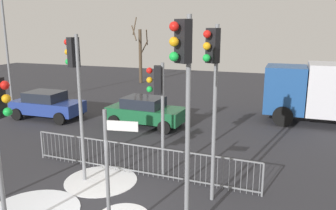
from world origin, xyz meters
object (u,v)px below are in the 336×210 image
street_lamp (5,30)px  car_green_trailing (146,111)px  direction_sign_post (110,170)px  traffic_light_rear_left (75,76)px  car_blue_near (47,104)px  traffic_light_mid_left (213,76)px  traffic_light_mid_right (184,82)px  traffic_light_rear_right (158,94)px  bare_tree_left (140,53)px

street_lamp → car_green_trailing: bearing=-7.6°
direction_sign_post → traffic_light_rear_left: bearing=125.8°
direction_sign_post → car_green_trailing: (-2.88, 8.98, -1.02)m
traffic_light_rear_left → car_blue_near: traffic_light_rear_left is taller
traffic_light_rear_left → traffic_light_mid_left: (4.30, -0.07, 0.20)m
traffic_light_mid_right → street_lamp: 17.04m
direction_sign_post → car_green_trailing: size_ratio=0.82×
car_green_trailing → car_blue_near: size_ratio=1.03×
traffic_light_rear_right → car_blue_near: size_ratio=1.00×
car_green_trailing → car_blue_near: bearing=-172.4°
traffic_light_rear_left → bare_tree_left: (-5.86, 18.45, -0.88)m
traffic_light_rear_left → car_green_trailing: size_ratio=1.21×
traffic_light_mid_left → car_blue_near: 12.25m
traffic_light_mid_right → car_green_trailing: bearing=-31.1°
traffic_light_mid_right → traffic_light_mid_left: 2.01m
traffic_light_rear_left → traffic_light_rear_right: traffic_light_rear_left is taller
traffic_light_mid_right → traffic_light_rear_right: size_ratio=1.36×
traffic_light_rear_left → traffic_light_mid_right: bearing=-102.5°
traffic_light_mid_left → street_lamp: street_lamp is taller
traffic_light_mid_left → traffic_light_rear_right: bearing=-4.0°
traffic_light_mid_right → traffic_light_rear_left: size_ratio=1.10×
traffic_light_mid_left → bare_tree_left: 21.15m
traffic_light_mid_left → bare_tree_left: (-10.16, 18.52, -1.08)m
car_green_trailing → car_blue_near: (-5.62, -0.37, 0.00)m
traffic_light_mid_right → direction_sign_post: 2.59m
traffic_light_mid_left → bare_tree_left: size_ratio=0.89×
traffic_light_mid_right → direction_sign_post: traffic_light_mid_right is taller
direction_sign_post → street_lamp: (-12.46, 10.26, 2.91)m
traffic_light_mid_right → traffic_light_rear_left: bearing=4.3°
traffic_light_rear_left → street_lamp: street_lamp is taller
traffic_light_rear_right → car_green_trailing: (-2.64, 5.25, -2.03)m
direction_sign_post → bare_tree_left: (-8.40, 21.09, 0.78)m
bare_tree_left → car_green_trailing: bearing=-65.5°
traffic_light_mid_right → car_green_trailing: traffic_light_mid_right is taller
traffic_light_mid_left → traffic_light_rear_right: traffic_light_mid_left is taller
traffic_light_mid_left → car_green_trailing: 8.42m
traffic_light_mid_right → car_blue_near: size_ratio=1.36×
bare_tree_left → direction_sign_post: bearing=-68.3°
traffic_light_rear_right → street_lamp: street_lamp is taller
car_blue_near → traffic_light_rear_right: bearing=-30.4°
car_blue_near → direction_sign_post: bearing=-45.2°
car_green_trailing → bare_tree_left: bearing=118.3°
direction_sign_post → bare_tree_left: bearing=103.6°
traffic_light_mid_left → street_lamp: size_ratio=0.64×
traffic_light_rear_right → bare_tree_left: (-8.16, 17.37, -0.23)m
traffic_light_mid_left → car_blue_near: size_ratio=1.31×
traffic_light_mid_right → bare_tree_left: 22.83m
traffic_light_mid_right → street_lamp: size_ratio=0.66×
traffic_light_mid_right → car_blue_near: (-10.05, 8.03, -3.02)m
traffic_light_mid_left → car_green_trailing: size_ratio=1.28×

